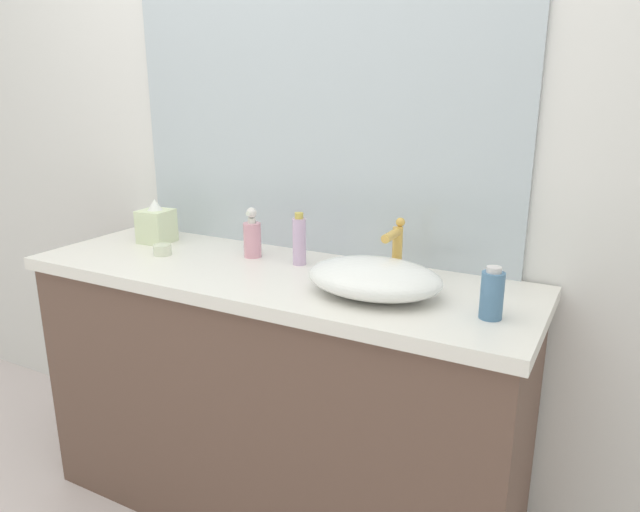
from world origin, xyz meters
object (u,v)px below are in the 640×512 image
candle_jar (162,250)px  lotion_bottle (299,240)px  soap_dispenser (252,237)px  tissue_box (156,224)px  sink_basin (374,278)px  perfume_bottle (492,294)px

candle_jar → lotion_bottle: bearing=15.0°
soap_dispenser → tissue_box: size_ratio=1.05×
tissue_box → candle_jar: (0.14, -0.12, -0.05)m
sink_basin → perfume_bottle: 0.33m
soap_dispenser → candle_jar: (-0.29, -0.13, -0.05)m
lotion_bottle → perfume_bottle: 0.68m
soap_dispenser → lotion_bottle: size_ratio=0.99×
soap_dispenser → sink_basin: bearing=-16.5°
perfume_bottle → candle_jar: (-1.13, 0.05, -0.05)m
sink_basin → lotion_bottle: lotion_bottle is taller
perfume_bottle → tissue_box: bearing=172.4°
perfume_bottle → candle_jar: size_ratio=2.19×
tissue_box → sink_basin: bearing=-8.8°
soap_dispenser → perfume_bottle: bearing=-11.8°
soap_dispenser → perfume_bottle: (0.84, -0.18, -0.01)m
lotion_bottle → sink_basin: bearing=-24.7°
sink_basin → perfume_bottle: perfume_bottle is taller
tissue_box → perfume_bottle: bearing=-7.6°
soap_dispenser → tissue_box: (-0.43, -0.01, -0.00)m
lotion_bottle → tissue_box: bearing=-179.5°
soap_dispenser → candle_jar: size_ratio=2.77×
perfume_bottle → sink_basin: bearing=175.8°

